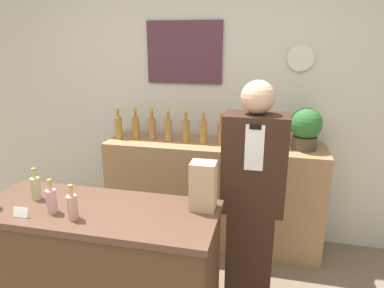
% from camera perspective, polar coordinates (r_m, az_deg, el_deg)
% --- Properties ---
extents(back_wall, '(5.20, 0.09, 2.70)m').
position_cam_1_polar(back_wall, '(3.23, 1.41, 7.92)').
color(back_wall, beige).
rests_on(back_wall, ground_plane).
extents(back_shelf, '(1.93, 0.44, 0.98)m').
position_cam_1_polar(back_shelf, '(3.19, 3.42, -8.50)').
color(back_shelf, '#9E754C').
rests_on(back_shelf, ground_plane).
extents(display_counter, '(1.44, 0.55, 0.91)m').
position_cam_1_polar(display_counter, '(2.36, -14.81, -20.14)').
color(display_counter, '#4C331E').
rests_on(display_counter, ground_plane).
extents(shopkeeper, '(0.41, 0.26, 1.62)m').
position_cam_1_polar(shopkeeper, '(2.38, 9.99, -9.40)').
color(shopkeeper, '#331E14').
rests_on(shopkeeper, ground_plane).
extents(potted_plant, '(0.26, 0.26, 0.35)m').
position_cam_1_polar(potted_plant, '(2.97, 18.42, 2.64)').
color(potted_plant, '#4C3D2D').
rests_on(potted_plant, back_shelf).
extents(paper_bag, '(0.15, 0.12, 0.29)m').
position_cam_1_polar(paper_bag, '(1.99, 1.89, -6.98)').
color(paper_bag, tan).
rests_on(paper_bag, display_counter).
extents(price_card_right, '(0.09, 0.02, 0.06)m').
position_cam_1_polar(price_card_right, '(2.17, -26.65, -10.16)').
color(price_card_right, white).
rests_on(price_card_right, display_counter).
extents(counter_bottle_1, '(0.06, 0.06, 0.20)m').
position_cam_1_polar(counter_bottle_1, '(2.34, -24.60, -6.60)').
color(counter_bottle_1, tan).
rests_on(counter_bottle_1, display_counter).
extents(counter_bottle_2, '(0.06, 0.06, 0.20)m').
position_cam_1_polar(counter_bottle_2, '(2.13, -22.37, -8.65)').
color(counter_bottle_2, tan).
rests_on(counter_bottle_2, display_counter).
extents(counter_bottle_3, '(0.06, 0.06, 0.20)m').
position_cam_1_polar(counter_bottle_3, '(2.01, -19.31, -9.76)').
color(counter_bottle_3, tan).
rests_on(counter_bottle_3, display_counter).
extents(shelf_bottle_0, '(0.07, 0.07, 0.29)m').
position_cam_1_polar(shelf_bottle_0, '(3.23, -12.14, 2.82)').
color(shelf_bottle_0, olive).
rests_on(shelf_bottle_0, back_shelf).
extents(shelf_bottle_1, '(0.07, 0.07, 0.29)m').
position_cam_1_polar(shelf_bottle_1, '(3.19, -9.32, 2.83)').
color(shelf_bottle_1, '#9D6732').
rests_on(shelf_bottle_1, back_shelf).
extents(shelf_bottle_2, '(0.07, 0.07, 0.29)m').
position_cam_1_polar(shelf_bottle_2, '(3.14, -6.64, 2.69)').
color(shelf_bottle_2, '#9C6438').
rests_on(shelf_bottle_2, back_shelf).
extents(shelf_bottle_3, '(0.07, 0.07, 0.29)m').
position_cam_1_polar(shelf_bottle_3, '(3.07, -3.94, 2.47)').
color(shelf_bottle_3, olive).
rests_on(shelf_bottle_3, back_shelf).
extents(shelf_bottle_4, '(0.07, 0.07, 0.29)m').
position_cam_1_polar(shelf_bottle_4, '(3.04, -1.03, 2.35)').
color(shelf_bottle_4, olive).
rests_on(shelf_bottle_4, back_shelf).
extents(shelf_bottle_5, '(0.07, 0.07, 0.29)m').
position_cam_1_polar(shelf_bottle_5, '(3.00, 1.87, 2.14)').
color(shelf_bottle_5, '#A47036').
rests_on(shelf_bottle_5, back_shelf).
extents(shelf_bottle_6, '(0.07, 0.07, 0.29)m').
position_cam_1_polar(shelf_bottle_6, '(2.98, 4.88, 1.97)').
color(shelf_bottle_6, '#9F6539').
rests_on(shelf_bottle_6, back_shelf).
extents(shelf_bottle_7, '(0.07, 0.07, 0.29)m').
position_cam_1_polar(shelf_bottle_7, '(2.97, 7.95, 1.85)').
color(shelf_bottle_7, '#A06D34').
rests_on(shelf_bottle_7, back_shelf).
extents(shelf_bottle_8, '(0.07, 0.07, 0.29)m').
position_cam_1_polar(shelf_bottle_8, '(2.95, 11.00, 1.61)').
color(shelf_bottle_8, '#A17036').
rests_on(shelf_bottle_8, back_shelf).
extents(shelf_bottle_9, '(0.07, 0.07, 0.29)m').
position_cam_1_polar(shelf_bottle_9, '(2.94, 14.07, 1.35)').
color(shelf_bottle_9, '#9E6E3C').
rests_on(shelf_bottle_9, back_shelf).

